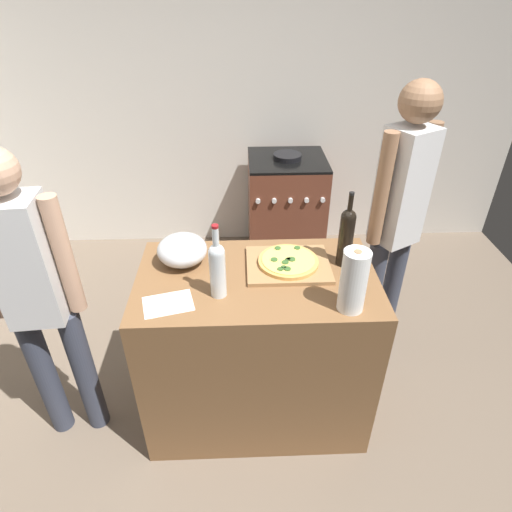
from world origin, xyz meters
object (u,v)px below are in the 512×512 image
Objects in this scene: stove at (285,210)px; person_in_red at (397,217)px; paper_towel_roll at (354,281)px; wine_bottle_clear at (346,235)px; mixing_bowl at (182,250)px; wine_bottle_dark at (217,267)px; pizza at (288,261)px; person_in_stripes at (36,293)px.

stove is 0.55× the size of person_in_red.
paper_towel_roll is 0.79m from person_in_red.
stove is at bearing 94.62° from wine_bottle_clear.
paper_towel_roll is at bearing -120.98° from person_in_red.
paper_towel_roll is at bearing -87.47° from stove.
mixing_bowl is 1.68m from stove.
wine_bottle_dark is 1.87m from stove.
pizza is 0.30m from wine_bottle_clear.
paper_towel_roll is 0.57m from wine_bottle_dark.
mixing_bowl is at bearing 18.10° from person_in_stripes.
mixing_bowl reaches higher than pizza.
pizza is 0.18× the size of person_in_stripes.
person_in_stripes is (-0.64, -0.21, -0.08)m from mixing_bowl.
pizza is at bearing 31.74° from wine_bottle_dark.
wine_bottle_clear is 0.64m from wine_bottle_dark.
person_in_red is (1.78, 0.52, 0.07)m from person_in_stripes.
paper_towel_roll is 0.30× the size of stove.
stove is 1.35m from person_in_red.
mixing_bowl is at bearing -164.99° from person_in_red.
person_in_red is (1.15, 0.31, -0.01)m from mixing_bowl.
person_in_stripes is (-1.15, -0.16, -0.04)m from pizza.
paper_towel_roll is at bearing -53.97° from pizza.
wine_bottle_clear is at bearing -85.38° from stove.
person_in_red is (0.41, 0.68, -0.07)m from paper_towel_roll.
mixing_bowl is at bearing 174.27° from pizza.
wine_bottle_dark is 0.83m from person_in_stripes.
paper_towel_roll is 1.92m from stove.
paper_towel_roll is 0.34m from wine_bottle_clear.
person_in_stripes reaches higher than paper_towel_roll.
wine_bottle_clear is 0.51m from person_in_red.
wine_bottle_dark reaches higher than stove.
mixing_bowl is at bearing 153.55° from paper_towel_roll.
person_in_red reaches higher than wine_bottle_clear.
wine_bottle_clear is 0.22× the size of person_in_red.
person_in_red reaches higher than wine_bottle_dark.
person_in_red is at bearing -66.87° from stove.
person_in_red is at bearing 59.02° from paper_towel_roll.
paper_towel_roll reaches higher than stove.
person_in_stripes is at bearing -161.90° from mixing_bowl.
mixing_bowl reaches higher than stove.
pizza is 1.59m from stove.
stove is at bearing 74.26° from wine_bottle_dark.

